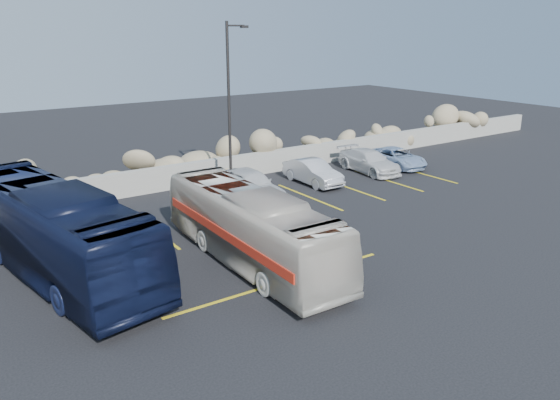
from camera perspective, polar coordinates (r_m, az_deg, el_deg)
ground at (r=17.84m, az=3.11°, el=-8.04°), size 90.00×90.00×0.00m
seawall at (r=27.54m, az=-12.24°, el=2.20°), size 60.00×0.40×1.20m
riprap_pile at (r=28.46m, az=-13.26°, el=4.08°), size 54.00×2.80×2.60m
parking_lines at (r=24.58m, az=3.82°, el=-0.74°), size 18.16×9.36×0.01m
lamppost at (r=25.68m, az=-5.24°, el=9.85°), size 1.14×0.18×8.00m
vintage_bus at (r=18.49m, az=-3.04°, el=-2.85°), size 2.29×9.11×2.53m
tour_coach at (r=19.03m, az=-22.59°, el=-2.94°), size 4.28×10.89×2.96m
car_a at (r=25.45m, az=-3.13°, el=1.62°), size 1.81×4.31×1.46m
car_b at (r=28.15m, az=3.44°, el=2.94°), size 1.33×3.75×1.23m
car_c at (r=30.83m, az=9.30°, el=4.01°), size 1.96×4.29×1.22m
car_d at (r=32.34m, az=12.07°, el=4.36°), size 2.02×3.99×1.08m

